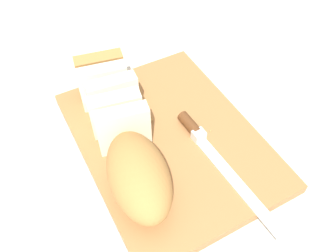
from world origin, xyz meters
TOP-DOWN VIEW (x-y plane):
  - ground_plane at (0.00, 0.00)m, footprint 3.00×3.00m
  - cutting_board at (0.00, 0.00)m, footprint 0.43×0.33m
  - bread_loaf at (-0.00, 0.08)m, footprint 0.38×0.14m
  - bread_knife at (-0.05, -0.05)m, footprint 0.29×0.04m
  - crumb_near_knife at (0.05, 0.01)m, footprint 0.01×0.01m
  - crumb_near_loaf at (-0.03, -0.08)m, footprint 0.00×0.00m
  - crumb_stray_left at (-0.05, 0.07)m, footprint 0.01×0.01m

SIDE VIEW (x-z plane):
  - ground_plane at x=0.00m, z-range 0.00..0.00m
  - cutting_board at x=0.00m, z-range 0.00..0.02m
  - crumb_near_loaf at x=-0.03m, z-range 0.02..0.02m
  - crumb_stray_left at x=-0.05m, z-range 0.02..0.03m
  - crumb_near_knife at x=0.05m, z-range 0.02..0.03m
  - bread_knife at x=-0.05m, z-range 0.02..0.04m
  - bread_loaf at x=0.00m, z-range 0.02..0.11m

